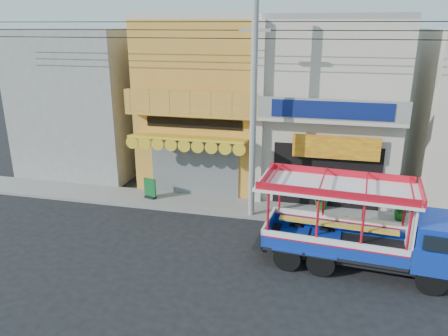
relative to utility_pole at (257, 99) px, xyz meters
name	(u,v)px	position (x,y,z in m)	size (l,w,h in m)	color
ground	(262,258)	(0.85, -3.30, -5.03)	(90.00, 90.00, 0.00)	black
sidewalk	(276,211)	(0.85, 0.70, -4.97)	(30.00, 2.00, 0.12)	slate
shophouse_left	(211,100)	(-3.15, 4.66, -0.92)	(6.00, 7.50, 8.24)	gold
shophouse_right	(331,105)	(2.85, 4.66, -0.93)	(6.00, 6.75, 8.24)	beige
party_pilaster	(259,117)	(-0.15, 1.55, -1.03)	(0.35, 0.30, 8.00)	beige
filler_building_left	(88,101)	(-10.15, 4.70, -1.23)	(6.00, 6.00, 7.60)	gray
utility_pole	(257,99)	(0.00, 0.00, 0.00)	(28.00, 0.26, 9.00)	gray
songthaew_truck	(374,230)	(4.47, -3.24, -3.55)	(6.74, 2.67, 3.07)	black
green_sign	(150,190)	(-5.03, 0.70, -4.51)	(0.62, 0.41, 0.95)	black
potted_plant_a	(322,198)	(2.74, 1.33, -4.43)	(0.86, 0.75, 0.96)	#185117
potted_plant_c	(401,210)	(5.93, 0.87, -4.46)	(0.51, 0.51, 0.91)	#185117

